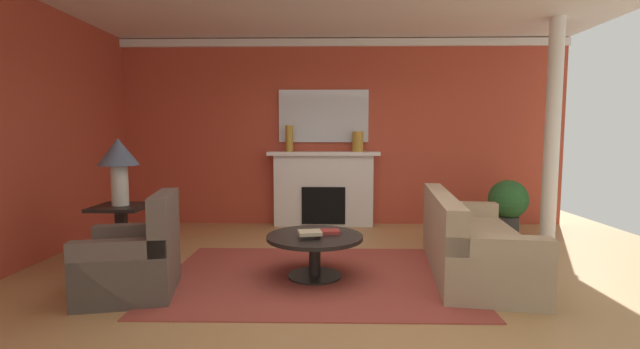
% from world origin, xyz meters
% --- Properties ---
extents(ground_plane, '(9.01, 9.01, 0.00)m').
position_xyz_m(ground_plane, '(0.00, 0.00, 0.00)').
color(ground_plane, tan).
extents(wall_fireplace, '(7.53, 0.12, 3.04)m').
position_xyz_m(wall_fireplace, '(0.00, 2.92, 1.52)').
color(wall_fireplace, '#B7422D').
rests_on(wall_fireplace, ground_plane).
extents(wall_window, '(0.12, 6.32, 3.04)m').
position_xyz_m(wall_window, '(-3.53, 0.30, 1.52)').
color(wall_window, '#B7422D').
rests_on(wall_window, ground_plane).
extents(crown_moulding, '(7.53, 0.08, 0.12)m').
position_xyz_m(crown_moulding, '(0.00, 2.84, 2.96)').
color(crown_moulding, white).
extents(area_rug, '(3.08, 2.20, 0.01)m').
position_xyz_m(area_rug, '(-0.23, 0.12, 0.01)').
color(area_rug, '#993D33').
rests_on(area_rug, ground_plane).
extents(fireplace, '(1.80, 0.35, 1.21)m').
position_xyz_m(fireplace, '(-0.16, 2.71, 0.57)').
color(fireplace, white).
rests_on(fireplace, ground_plane).
extents(mantel_mirror, '(1.46, 0.04, 0.85)m').
position_xyz_m(mantel_mirror, '(-0.16, 2.83, 1.79)').
color(mantel_mirror, silver).
extents(sofa, '(1.17, 2.20, 0.85)m').
position_xyz_m(sofa, '(1.45, 0.33, 0.30)').
color(sofa, tan).
rests_on(sofa, ground_plane).
extents(armchair_near_window, '(0.94, 0.94, 0.95)m').
position_xyz_m(armchair_near_window, '(-1.89, -0.38, 0.31)').
color(armchair_near_window, brown).
rests_on(armchair_near_window, ground_plane).
extents(coffee_table, '(1.00, 1.00, 0.45)m').
position_xyz_m(coffee_table, '(-0.23, 0.12, 0.34)').
color(coffee_table, black).
rests_on(coffee_table, ground_plane).
extents(side_table, '(0.56, 0.56, 0.70)m').
position_xyz_m(side_table, '(-2.41, 0.46, 0.40)').
color(side_table, black).
rests_on(side_table, ground_plane).
extents(table_lamp, '(0.44, 0.44, 0.75)m').
position_xyz_m(table_lamp, '(-2.41, 0.46, 1.22)').
color(table_lamp, beige).
rests_on(table_lamp, side_table).
extents(vase_mantel_left, '(0.12, 0.12, 0.42)m').
position_xyz_m(vase_mantel_left, '(-0.71, 2.66, 1.42)').
color(vase_mantel_left, '#B7892D').
rests_on(vase_mantel_left, fireplace).
extents(vase_mantel_right, '(0.18, 0.18, 0.32)m').
position_xyz_m(vase_mantel_right, '(0.39, 2.66, 1.38)').
color(vase_mantel_right, '#B7892D').
rests_on(vase_mantel_right, fireplace).
extents(book_red_cover, '(0.27, 0.20, 0.04)m').
position_xyz_m(book_red_cover, '(-0.09, 0.21, 0.47)').
color(book_red_cover, maroon).
rests_on(book_red_cover, coffee_table).
extents(book_art_folio, '(0.26, 0.24, 0.04)m').
position_xyz_m(book_art_folio, '(-0.27, -0.00, 0.50)').
color(book_art_folio, tan).
rests_on(book_art_folio, coffee_table).
extents(potted_plant, '(0.56, 0.56, 0.83)m').
position_xyz_m(potted_plant, '(2.53, 1.98, 0.49)').
color(potted_plant, '#333333').
rests_on(potted_plant, ground_plane).
extents(column_white, '(0.20, 0.20, 3.04)m').
position_xyz_m(column_white, '(2.97, 1.69, 1.52)').
color(column_white, white).
rests_on(column_white, ground_plane).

